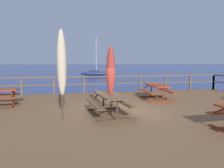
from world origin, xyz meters
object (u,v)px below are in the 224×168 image
sailboat_distant (95,73)px  picnic_table_back_right (110,100)px  picnic_table_mid_left (157,89)px  patio_umbrella_tall_mid_right (111,72)px  patio_umbrella_tall_front (62,63)px

sailboat_distant → picnic_table_back_right: bearing=-95.9°
picnic_table_mid_left → patio_umbrella_tall_mid_right: patio_umbrella_tall_mid_right is taller
picnic_table_mid_left → patio_umbrella_tall_front: (-4.75, -3.20, 1.36)m
picnic_table_mid_left → picnic_table_back_right: bearing=-138.3°
picnic_table_back_right → sailboat_distant: sailboat_distant is taller
patio_umbrella_tall_mid_right → sailboat_distant: bearing=84.2°
picnic_table_back_right → sailboat_distant: 35.24m
patio_umbrella_tall_mid_right → picnic_table_mid_left: bearing=42.1°
picnic_table_back_right → patio_umbrella_tall_mid_right: 1.05m
picnic_table_mid_left → patio_umbrella_tall_mid_right: size_ratio=0.82×
picnic_table_mid_left → patio_umbrella_tall_front: bearing=-146.0°
picnic_table_mid_left → patio_umbrella_tall_front: size_ratio=0.69×
patio_umbrella_tall_mid_right → patio_umbrella_tall_front: bearing=-164.7°
patio_umbrella_tall_mid_right → sailboat_distant: 35.28m
patio_umbrella_tall_front → sailboat_distant: (5.30, 35.52, -2.17)m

